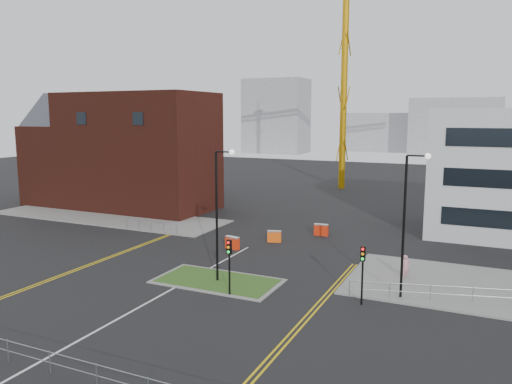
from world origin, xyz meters
TOP-DOWN VIEW (x-y plane):
  - ground at (0.00, 0.00)m, footprint 200.00×200.00m
  - pavement_left at (-20.00, 22.00)m, footprint 28.00×8.00m
  - island_kerb at (2.00, 8.00)m, footprint 8.60×4.60m
  - grass_island at (2.00, 8.00)m, footprint 8.00×4.00m
  - brick_building at (-22.97, 28.00)m, footprint 24.20×10.07m
  - tower_crane at (3.33, 56.96)m, footprint 50.09×19.23m
  - streetlamp_island at (2.22, 8.00)m, footprint 1.46×0.36m
  - streetlamp_right_near at (14.22, 10.00)m, footprint 1.46×0.36m
  - traffic_light_island at (4.00, 5.98)m, footprint 0.28×0.33m
  - traffic_light_right at (12.00, 7.98)m, footprint 0.28×0.33m
  - railing_front at (0.00, -6.00)m, footprint 24.05×0.05m
  - railing_left at (-11.00, 18.00)m, footprint 6.05×0.05m
  - centre_line at (0.00, 2.00)m, footprint 0.15×30.00m
  - yellow_left_a at (-9.00, 10.00)m, footprint 0.12×24.00m
  - yellow_left_b at (-8.70, 10.00)m, footprint 0.12×24.00m
  - yellow_right_a at (9.50, 6.00)m, footprint 0.12×20.00m
  - yellow_right_b at (9.80, 6.00)m, footprint 0.12×20.00m
  - skyline_a at (-40.00, 120.00)m, footprint 18.00×12.00m
  - skyline_b at (10.00, 130.00)m, footprint 24.00×12.00m
  - skyline_d at (-8.00, 140.00)m, footprint 30.00×12.00m
  - pedestrian at (13.71, 14.04)m, footprint 0.74×0.74m
  - barrier_left at (-1.00, 16.00)m, footprint 1.36×0.69m
  - barrier_mid at (1.37, 19.68)m, footprint 1.31×0.79m
  - barrier_right at (4.48, 23.83)m, footprint 1.35×0.50m

SIDE VIEW (x-z plane):
  - ground at x=0.00m, z-range 0.00..0.00m
  - centre_line at x=0.00m, z-range 0.00..0.01m
  - yellow_left_a at x=-9.00m, z-range 0.00..0.01m
  - yellow_left_b at x=-8.70m, z-range 0.00..0.01m
  - yellow_right_a at x=9.50m, z-range 0.00..0.01m
  - yellow_right_b at x=9.80m, z-range 0.00..0.01m
  - island_kerb at x=2.00m, z-range 0.00..0.08m
  - pavement_left at x=-20.00m, z-range 0.00..0.12m
  - grass_island at x=2.00m, z-range 0.00..0.12m
  - barrier_mid at x=1.37m, z-range 0.04..1.09m
  - barrier_left at x=-1.00m, z-range 0.05..1.14m
  - barrier_right at x=4.48m, z-range 0.05..1.17m
  - railing_left at x=-11.00m, z-range 0.19..1.29m
  - railing_front at x=0.00m, z-range 0.23..1.33m
  - pedestrian at x=13.71m, z-range 0.00..1.73m
  - traffic_light_island at x=4.00m, z-range 0.74..4.39m
  - traffic_light_right at x=12.00m, z-range 0.74..4.39m
  - streetlamp_island at x=2.22m, z-range 0.82..10.00m
  - streetlamp_right_near at x=14.22m, z-range 0.82..10.00m
  - skyline_d at x=-8.00m, z-range 0.00..12.00m
  - brick_building at x=-22.97m, z-range -0.27..13.97m
  - skyline_b at x=10.00m, z-range 0.00..16.00m
  - skyline_a at x=-40.00m, z-range 0.00..22.00m
  - tower_crane at x=3.33m, z-range 7.48..47.23m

